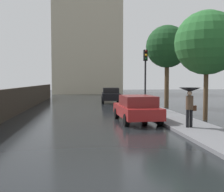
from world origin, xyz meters
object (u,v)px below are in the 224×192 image
pedestrian_with_umbrella_near (190,96)px  street_tree_far (167,47)px  car_red_mid_road (137,108)px  street_tree_mid (207,43)px  traffic_light (145,69)px  car_black_near_kerb (111,95)px

pedestrian_with_umbrella_near → street_tree_far: size_ratio=0.26×
car_red_mid_road → street_tree_mid: bearing=1.1°
car_red_mid_road → street_tree_far: (4.07, 7.69, 4.27)m
traffic_light → street_tree_mid: (2.61, -3.72, 1.27)m
traffic_light → car_red_mid_road: bearing=-109.2°
car_black_near_kerb → car_red_mid_road: car_black_near_kerb is taller
car_red_mid_road → pedestrian_with_umbrella_near: pedestrian_with_umbrella_near is taller
car_red_mid_road → traffic_light: (1.39, 4.00, 2.31)m
street_tree_far → street_tree_mid: bearing=-90.5°
pedestrian_with_umbrella_near → car_red_mid_road: bearing=112.5°
traffic_light → street_tree_mid: 4.72m
street_tree_mid → street_tree_far: street_tree_far is taller
pedestrian_with_umbrella_near → traffic_light: bearing=82.0°
car_black_near_kerb → street_tree_far: size_ratio=0.60×
traffic_light → street_tree_far: (2.68, 3.69, 1.96)m
car_red_mid_road → street_tree_mid: 5.37m
pedestrian_with_umbrella_near → street_tree_mid: (2.14, 2.97, 2.79)m
street_tree_far → car_red_mid_road: bearing=-117.9°
traffic_light → street_tree_far: 4.96m
car_black_near_kerb → street_tree_mid: size_ratio=0.66×
car_black_near_kerb → pedestrian_with_umbrella_near: (1.96, -15.59, 0.77)m
pedestrian_with_umbrella_near → traffic_light: 6.88m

